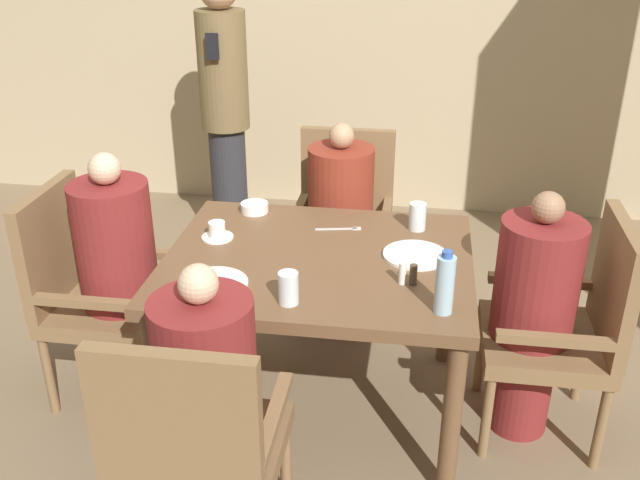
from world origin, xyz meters
name	(u,v)px	position (x,y,z in m)	size (l,w,h in m)	color
ground_plane	(318,404)	(0.00, 0.00, 0.00)	(16.00, 16.00, 0.00)	#7A664C
wall_back	(372,1)	(0.00, 2.31, 1.40)	(8.00, 0.06, 2.80)	tan
dining_table	(318,277)	(0.00, 0.00, 0.63)	(1.20, 0.99, 0.73)	brown
chair_left_side	(89,287)	(-0.99, 0.00, 0.51)	(0.49, 0.49, 0.94)	brown
diner_in_left_chair	(119,276)	(-0.84, 0.00, 0.57)	(0.32, 0.32, 1.11)	maroon
chair_far_side	(344,218)	(0.00, 0.88, 0.51)	(0.49, 0.49, 0.94)	brown
diner_in_far_chair	(340,223)	(0.00, 0.73, 0.54)	(0.32, 0.32, 1.05)	maroon
chair_right_side	(569,324)	(0.99, 0.00, 0.51)	(0.49, 0.49, 0.94)	brown
diner_in_right_chair	(532,314)	(0.84, 0.00, 0.54)	(0.32, 0.32, 1.05)	maroon
chair_near_corner	(196,446)	(-0.24, -0.88, 0.51)	(0.49, 0.49, 0.94)	brown
diner_in_near_chair	(209,408)	(-0.24, -0.73, 0.54)	(0.32, 0.32, 1.05)	maroon
standing_host	(225,108)	(-0.77, 1.47, 0.89)	(0.28, 0.32, 1.66)	#2D2D33
plate_main_left	(415,255)	(0.38, 0.06, 0.73)	(0.26, 0.26, 0.01)	white
plate_main_right	(213,284)	(-0.34, -0.28, 0.73)	(0.26, 0.26, 0.01)	white
teacup_with_saucer	(217,232)	(-0.44, 0.11, 0.75)	(0.13, 0.13, 0.07)	white
bowl_small	(255,207)	(-0.35, 0.40, 0.75)	(0.12, 0.12, 0.04)	white
water_bottle	(445,284)	(0.48, -0.34, 0.83)	(0.07, 0.07, 0.23)	#A3C6DB
glass_tall_near	(418,217)	(0.38, 0.32, 0.78)	(0.07, 0.07, 0.12)	silver
glass_tall_mid	(288,288)	(-0.05, -0.36, 0.78)	(0.07, 0.07, 0.12)	silver
salt_shaker	(403,273)	(0.34, -0.17, 0.77)	(0.03, 0.03, 0.08)	white
pepper_shaker	(413,275)	(0.38, -0.17, 0.77)	(0.03, 0.03, 0.08)	#4C3D2D
fork_beside_plate	(343,229)	(0.07, 0.27, 0.73)	(0.20, 0.05, 0.00)	silver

